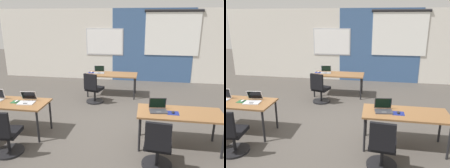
% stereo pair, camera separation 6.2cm
% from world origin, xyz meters
% --- Properties ---
extents(ground_plane, '(24.00, 24.00, 0.00)m').
position_xyz_m(ground_plane, '(0.00, 0.00, 0.00)').
color(ground_plane, '#47423D').
extents(back_wall_assembly, '(10.00, 0.27, 2.80)m').
position_xyz_m(back_wall_assembly, '(0.04, 4.20, 1.41)').
color(back_wall_assembly, silver).
rests_on(back_wall_assembly, ground).
extents(desk_near_left, '(1.60, 0.70, 0.72)m').
position_xyz_m(desk_near_left, '(-1.75, -0.60, 0.66)').
color(desk_near_left, brown).
rests_on(desk_near_left, ground).
extents(desk_near_right, '(1.60, 0.70, 0.72)m').
position_xyz_m(desk_near_right, '(1.75, -0.60, 0.66)').
color(desk_near_right, brown).
rests_on(desk_near_right, ground).
extents(desk_far_center, '(1.60, 0.70, 0.72)m').
position_xyz_m(desk_far_center, '(0.00, 2.20, 0.66)').
color(desk_far_center, brown).
rests_on(desk_far_center, ground).
extents(laptop_near_left_inner, '(0.37, 0.36, 0.22)m').
position_xyz_m(laptop_near_left_inner, '(-1.38, -0.56, 0.77)').
color(laptop_near_left_inner, silver).
rests_on(laptop_near_left_inner, desk_near_left).
extents(mousepad_near_left_inner, '(0.22, 0.19, 0.00)m').
position_xyz_m(mousepad_near_left_inner, '(-1.61, -0.58, 0.72)').
color(mousepad_near_left_inner, '#23512D').
rests_on(mousepad_near_left_inner, desk_near_left).
extents(mouse_near_left_inner, '(0.06, 0.10, 0.03)m').
position_xyz_m(mouse_near_left_inner, '(-1.61, -0.58, 0.74)').
color(mouse_near_left_inner, silver).
rests_on(mouse_near_left_inner, mousepad_near_left_inner).
extents(chair_near_left_inner, '(0.52, 0.56, 0.92)m').
position_xyz_m(chair_near_left_inner, '(-1.38, -1.40, 0.38)').
color(chair_near_left_inner, black).
rests_on(chair_near_left_inner, ground).
extents(laptop_near_right_inner, '(0.36, 0.31, 0.24)m').
position_xyz_m(laptop_near_right_inner, '(1.34, -0.58, 0.77)').
color(laptop_near_right_inner, '#333338').
rests_on(laptop_near_right_inner, desk_near_right).
extents(mousepad_near_right_inner, '(0.22, 0.19, 0.00)m').
position_xyz_m(mousepad_near_right_inner, '(1.61, -0.66, 0.72)').
color(mousepad_near_right_inner, navy).
rests_on(mousepad_near_right_inner, desk_near_right).
extents(mouse_near_right_inner, '(0.06, 0.10, 0.03)m').
position_xyz_m(mouse_near_right_inner, '(1.61, -0.66, 0.74)').
color(mouse_near_right_inner, black).
rests_on(mouse_near_right_inner, mousepad_near_right_inner).
extents(chair_near_right_inner, '(0.52, 0.56, 0.92)m').
position_xyz_m(chair_near_right_inner, '(1.32, -1.36, 0.38)').
color(chair_near_right_inner, black).
rests_on(chair_near_right_inner, ground).
extents(laptop_far_left, '(0.37, 0.34, 0.23)m').
position_xyz_m(laptop_far_left, '(-0.43, 2.27, 0.77)').
color(laptop_far_left, '#9E9EA3').
rests_on(laptop_far_left, desk_far_center).
extents(mousepad_far_left, '(0.22, 0.19, 0.00)m').
position_xyz_m(mousepad_far_left, '(-0.68, 2.25, 0.72)').
color(mousepad_far_left, navy).
rests_on(mousepad_far_left, desk_far_center).
extents(mouse_far_left, '(0.07, 0.11, 0.03)m').
position_xyz_m(mouse_far_left, '(-0.68, 2.25, 0.74)').
color(mouse_far_left, silver).
rests_on(mouse_far_left, mousepad_far_left).
extents(chair_far_left, '(0.54, 0.59, 0.92)m').
position_xyz_m(chair_far_left, '(-0.43, 1.44, 0.38)').
color(chair_far_left, black).
rests_on(chair_far_left, ground).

